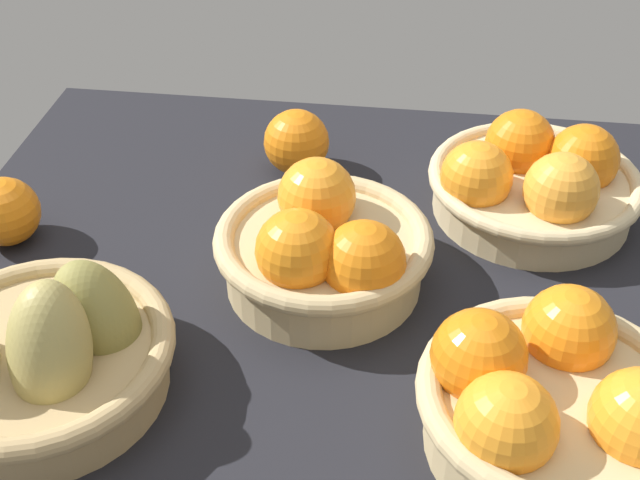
# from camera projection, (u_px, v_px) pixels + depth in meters

# --- Properties ---
(market_tray) EXTENTS (0.84, 0.72, 0.03)m
(market_tray) POSITION_uv_depth(u_px,v_px,m) (330.00, 287.00, 0.85)
(market_tray) COLOR black
(market_tray) RESTS_ON ground
(basket_center) EXTENTS (0.22, 0.22, 0.12)m
(basket_center) POSITION_uv_depth(u_px,v_px,m) (324.00, 248.00, 0.80)
(basket_center) COLOR tan
(basket_center) RESTS_ON market_tray
(basket_near_left) EXTENTS (0.23, 0.23, 0.10)m
(basket_near_left) POSITION_uv_depth(u_px,v_px,m) (534.00, 181.00, 0.90)
(basket_near_left) COLOR #D3BC8C
(basket_near_left) RESTS_ON market_tray
(basket_far_right_pears) EXTENTS (0.23, 0.23, 0.14)m
(basket_far_right_pears) POSITION_uv_depth(u_px,v_px,m) (40.00, 355.00, 0.69)
(basket_far_right_pears) COLOR tan
(basket_far_right_pears) RESTS_ON market_tray
(basket_far_left) EXTENTS (0.22, 0.22, 0.11)m
(basket_far_left) POSITION_uv_depth(u_px,v_px,m) (552.00, 402.00, 0.64)
(basket_far_left) COLOR tan
(basket_far_left) RESTS_ON market_tray
(loose_orange_front_gap) EXTENTS (0.08, 0.08, 0.08)m
(loose_orange_front_gap) POSITION_uv_depth(u_px,v_px,m) (296.00, 142.00, 0.97)
(loose_orange_front_gap) COLOR orange
(loose_orange_front_gap) RESTS_ON market_tray
(loose_orange_back_gap) EXTENTS (0.07, 0.07, 0.07)m
(loose_orange_back_gap) POSITION_uv_depth(u_px,v_px,m) (5.00, 212.00, 0.87)
(loose_orange_back_gap) COLOR orange
(loose_orange_back_gap) RESTS_ON market_tray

